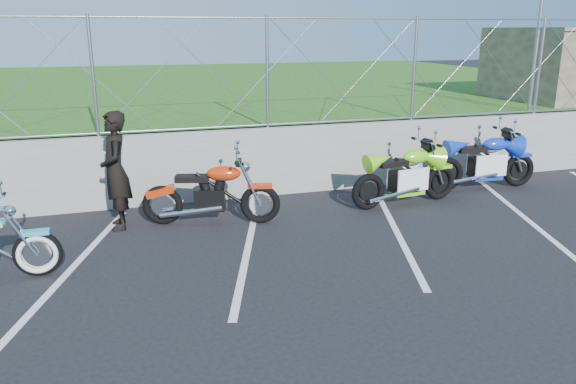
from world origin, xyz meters
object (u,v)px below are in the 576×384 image
object	(u,v)px
sportbike_green	(407,178)
naked_orange	(213,196)
person_standing	(115,171)
sportbike_blue	(486,164)

from	to	relation	value
sportbike_green	naked_orange	bearing A→B (deg)	173.87
sportbike_green	person_standing	distance (m)	5.00
naked_orange	sportbike_green	distance (m)	3.51
naked_orange	sportbike_blue	world-z (taller)	sportbike_blue
naked_orange	sportbike_green	bearing A→B (deg)	15.60
sportbike_blue	person_standing	world-z (taller)	person_standing
sportbike_green	sportbike_blue	bearing A→B (deg)	6.63
sportbike_green	sportbike_blue	distance (m)	2.05
sportbike_green	person_standing	bearing A→B (deg)	170.58
sportbike_green	sportbike_blue	size ratio (longest dim) A/B	0.97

